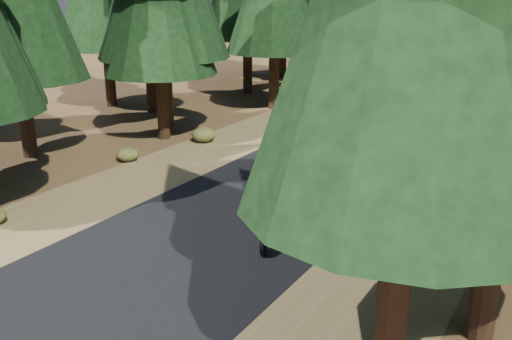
{
  "coord_description": "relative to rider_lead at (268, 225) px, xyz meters",
  "views": [
    {
      "loc": [
        7.87,
        -11.65,
        6.06
      ],
      "look_at": [
        0.0,
        1.5,
        1.1
      ],
      "focal_mm": 40.0,
      "sensor_mm": 36.0,
      "label": 1
    }
  ],
  "objects": [
    {
      "name": "shoulder_r",
      "position": [
        3.02,
        5.55,
        -0.53
      ],
      "size": [
        3.2,
        100.0,
        0.01
      ],
      "primitive_type": "cube",
      "color": "brown",
      "rests_on": "ground"
    },
    {
      "name": "ground",
      "position": [
        -1.58,
        0.55,
        -0.53
      ],
      "size": [
        120.0,
        120.0,
        0.0
      ],
      "primitive_type": "plane",
      "color": "#473119",
      "rests_on": "ground"
    },
    {
      "name": "shoulder_l",
      "position": [
        -6.18,
        5.55,
        -0.53
      ],
      "size": [
        3.2,
        100.0,
        0.01
      ],
      "primitive_type": "cube",
      "color": "brown",
      "rests_on": "ground"
    },
    {
      "name": "rider_lead",
      "position": [
        0.0,
        0.0,
        0.0
      ],
      "size": [
        1.08,
        1.84,
        1.58
      ],
      "rotation": [
        0.0,
        0.0,
        3.47
      ],
      "color": "white",
      "rests_on": "road"
    },
    {
      "name": "road",
      "position": [
        -1.58,
        5.55,
        -0.53
      ],
      "size": [
        6.0,
        100.0,
        0.01
      ],
      "primitive_type": "cube",
      "color": "black",
      "rests_on": "ground"
    },
    {
      "name": "understory_shrubs",
      "position": [
        -0.19,
        8.75,
        -0.24
      ],
      "size": [
        15.75,
        30.25,
        0.7
      ],
      "color": "#474C1E",
      "rests_on": "ground"
    },
    {
      "name": "rider_follow",
      "position": [
        -2.4,
        5.47,
        0.0
      ],
      "size": [
        1.01,
        1.86,
        1.59
      ],
      "rotation": [
        0.0,
        0.0,
        3.43
      ],
      "color": "#A40A1D",
      "rests_on": "road"
    }
  ]
}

